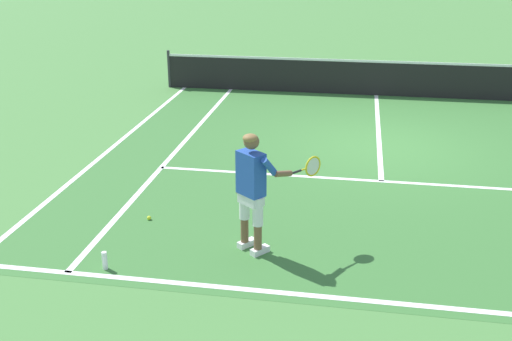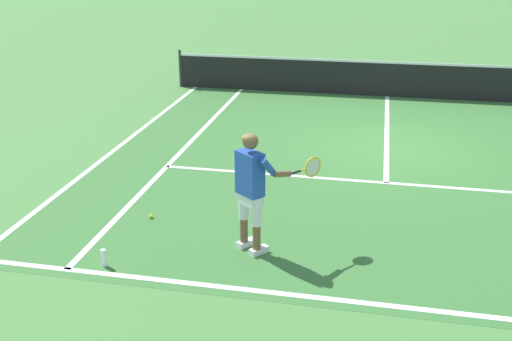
% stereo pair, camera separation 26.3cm
% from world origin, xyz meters
% --- Properties ---
extents(ground_plane, '(80.00, 80.00, 0.00)m').
position_xyz_m(ground_plane, '(0.00, 0.00, 0.00)').
color(ground_plane, '#477F3D').
extents(court_inner_surface, '(10.98, 10.72, 0.00)m').
position_xyz_m(court_inner_surface, '(0.00, -0.79, 0.00)').
color(court_inner_surface, '#387033').
rests_on(court_inner_surface, ground).
extents(line_baseline, '(10.98, 0.10, 0.01)m').
position_xyz_m(line_baseline, '(0.00, -5.95, 0.00)').
color(line_baseline, white).
rests_on(line_baseline, ground).
extents(line_service, '(8.23, 0.10, 0.01)m').
position_xyz_m(line_service, '(0.00, -2.03, 0.00)').
color(line_service, white).
rests_on(line_service, ground).
extents(line_centre_service, '(0.10, 6.40, 0.01)m').
position_xyz_m(line_centre_service, '(0.00, 1.17, 0.00)').
color(line_centre_service, white).
rests_on(line_centre_service, ground).
extents(line_singles_left, '(0.10, 10.32, 0.01)m').
position_xyz_m(line_singles_left, '(-4.12, -0.79, 0.00)').
color(line_singles_left, white).
rests_on(line_singles_left, ground).
extents(line_doubles_left, '(0.10, 10.32, 0.01)m').
position_xyz_m(line_doubles_left, '(-5.49, -0.79, 0.00)').
color(line_doubles_left, white).
rests_on(line_doubles_left, ground).
extents(tennis_net, '(11.96, 0.08, 1.07)m').
position_xyz_m(tennis_net, '(0.00, 4.37, 0.50)').
color(tennis_net, '#333338').
rests_on(tennis_net, ground).
extents(tennis_player, '(1.12, 0.81, 1.71)m').
position_xyz_m(tennis_player, '(-1.83, -4.93, 0.99)').
color(tennis_player, white).
rests_on(tennis_player, ground).
extents(tennis_ball_near_feet, '(0.07, 0.07, 0.07)m').
position_xyz_m(tennis_ball_near_feet, '(-3.59, -4.25, 0.03)').
color(tennis_ball_near_feet, '#CCE02D').
rests_on(tennis_ball_near_feet, ground).
extents(water_bottle, '(0.07, 0.07, 0.25)m').
position_xyz_m(water_bottle, '(-3.66, -5.76, 0.12)').
color(water_bottle, white).
rests_on(water_bottle, ground).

